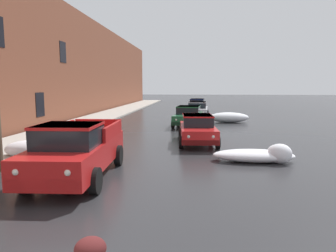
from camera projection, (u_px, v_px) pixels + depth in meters
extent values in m
cube|color=#A8A399|center=(65.00, 129.00, 20.29)|extent=(3.32, 80.00, 0.12)
cube|color=brown|center=(29.00, 56.00, 19.89)|extent=(0.60, 80.00, 9.39)
cube|color=black|center=(40.00, 105.00, 20.70)|extent=(0.08, 1.10, 1.60)
cube|color=black|center=(63.00, 52.00, 24.12)|extent=(0.08, 1.10, 1.60)
ellipsoid|color=white|center=(33.00, 149.00, 12.28)|extent=(2.26, 1.21, 0.72)
ellipsoid|color=white|center=(38.00, 153.00, 12.23)|extent=(0.58, 0.48, 0.48)
ellipsoid|color=white|center=(229.00, 117.00, 24.35)|extent=(3.08, 1.45, 0.78)
ellipsoid|color=white|center=(222.00, 119.00, 24.22)|extent=(0.76, 0.63, 0.63)
ellipsoid|color=white|center=(254.00, 156.00, 11.76)|extent=(3.05, 1.15, 0.46)
ellipsoid|color=white|center=(280.00, 154.00, 11.47)|extent=(0.88, 0.73, 0.73)
ellipsoid|color=white|center=(278.00, 153.00, 11.73)|extent=(0.80, 0.66, 0.66)
cube|color=red|center=(78.00, 154.00, 9.71)|extent=(2.13, 5.17, 0.76)
cube|color=black|center=(69.00, 135.00, 8.91)|extent=(1.73, 1.71, 0.64)
cube|color=red|center=(68.00, 126.00, 8.88)|extent=(1.77, 1.76, 0.08)
cube|color=red|center=(113.00, 130.00, 10.60)|extent=(0.22, 2.44, 0.44)
cube|color=red|center=(61.00, 130.00, 10.68)|extent=(0.22, 2.44, 0.44)
cube|color=red|center=(98.00, 125.00, 12.10)|extent=(1.79, 0.19, 0.44)
cube|color=#B7B7BC|center=(43.00, 185.00, 7.27)|extent=(1.79, 0.21, 0.32)
sphere|color=white|center=(68.00, 173.00, 7.17)|extent=(0.16, 0.16, 0.16)
sphere|color=white|center=(16.00, 172.00, 7.22)|extent=(0.16, 0.16, 0.16)
cylinder|color=black|center=(95.00, 181.00, 8.20)|extent=(0.25, 0.73, 0.72)
cylinder|color=black|center=(24.00, 180.00, 8.28)|extent=(0.25, 0.73, 0.72)
cylinder|color=black|center=(118.00, 155.00, 11.23)|extent=(0.25, 0.73, 0.72)
cylinder|color=black|center=(66.00, 155.00, 11.31)|extent=(0.25, 0.73, 0.72)
cube|color=red|center=(198.00, 132.00, 15.34)|extent=(1.90, 4.16, 0.60)
cube|color=black|center=(197.00, 120.00, 15.47)|extent=(1.54, 2.20, 0.52)
cube|color=red|center=(197.00, 115.00, 15.44)|extent=(1.57, 2.24, 0.06)
cube|color=#520B0B|center=(201.00, 143.00, 13.41)|extent=(1.59, 0.23, 0.22)
cube|color=#520B0B|center=(195.00, 130.00, 17.33)|extent=(1.59, 0.23, 0.22)
cylinder|color=black|center=(218.00, 142.00, 14.12)|extent=(0.22, 0.61, 0.60)
cylinder|color=black|center=(181.00, 142.00, 14.16)|extent=(0.22, 0.61, 0.60)
cylinder|color=black|center=(211.00, 134.00, 16.61)|extent=(0.22, 0.61, 0.60)
cylinder|color=black|center=(180.00, 134.00, 16.65)|extent=(0.22, 0.61, 0.60)
sphere|color=silver|center=(213.00, 137.00, 13.33)|extent=(0.14, 0.14, 0.14)
sphere|color=silver|center=(189.00, 137.00, 13.36)|extent=(0.14, 0.14, 0.14)
cube|color=#1E5633|center=(188.00, 118.00, 21.97)|extent=(2.07, 4.34, 0.60)
cube|color=black|center=(189.00, 110.00, 22.11)|extent=(1.67, 2.30, 0.52)
cube|color=#1E5633|center=(189.00, 106.00, 22.08)|extent=(1.71, 2.35, 0.06)
cube|color=black|center=(185.00, 124.00, 19.99)|extent=(1.72, 0.25, 0.22)
cube|color=black|center=(191.00, 117.00, 24.01)|extent=(1.72, 0.25, 0.22)
cylinder|color=black|center=(200.00, 125.00, 20.59)|extent=(0.22, 0.61, 0.60)
cylinder|color=black|center=(173.00, 124.00, 20.88)|extent=(0.22, 0.61, 0.60)
cylinder|color=black|center=(202.00, 120.00, 23.14)|extent=(0.22, 0.61, 0.60)
cylinder|color=black|center=(178.00, 120.00, 23.44)|extent=(0.22, 0.61, 0.60)
sphere|color=silver|center=(194.00, 120.00, 19.83)|extent=(0.14, 0.14, 0.14)
sphere|color=silver|center=(176.00, 120.00, 20.02)|extent=(0.14, 0.14, 0.14)
cube|color=#B7B7BC|center=(197.00, 111.00, 27.74)|extent=(1.94, 4.46, 0.60)
cube|color=black|center=(198.00, 105.00, 27.89)|extent=(1.60, 2.34, 0.52)
cube|color=#B7B7BC|center=(198.00, 102.00, 27.86)|extent=(1.64, 2.39, 0.06)
cube|color=#525254|center=(196.00, 115.00, 25.66)|extent=(1.72, 0.19, 0.22)
cube|color=#525254|center=(198.00, 111.00, 29.87)|extent=(1.72, 0.19, 0.22)
cylinder|color=black|center=(207.00, 116.00, 26.32)|extent=(0.21, 0.61, 0.60)
cylinder|color=black|center=(186.00, 116.00, 26.56)|extent=(0.21, 0.61, 0.60)
cylinder|color=black|center=(208.00, 113.00, 29.00)|extent=(0.21, 0.61, 0.60)
cylinder|color=black|center=(188.00, 113.00, 29.24)|extent=(0.21, 0.61, 0.60)
sphere|color=silver|center=(203.00, 112.00, 25.52)|extent=(0.14, 0.14, 0.14)
sphere|color=silver|center=(189.00, 112.00, 25.67)|extent=(0.14, 0.14, 0.14)
cube|color=navy|center=(197.00, 106.00, 34.08)|extent=(1.97, 4.35, 0.60)
cube|color=black|center=(197.00, 101.00, 34.21)|extent=(1.59, 2.30, 0.52)
cube|color=navy|center=(197.00, 99.00, 34.18)|extent=(1.63, 2.35, 0.06)
cube|color=black|center=(196.00, 109.00, 32.07)|extent=(1.64, 0.24, 0.22)
cube|color=black|center=(198.00, 107.00, 36.13)|extent=(1.64, 0.24, 0.22)
cylinder|color=black|center=(204.00, 110.00, 32.69)|extent=(0.22, 0.61, 0.60)
cylinder|color=black|center=(188.00, 110.00, 32.96)|extent=(0.22, 0.61, 0.60)
cylinder|color=black|center=(205.00, 108.00, 35.26)|extent=(0.22, 0.61, 0.60)
cylinder|color=black|center=(190.00, 108.00, 35.54)|extent=(0.22, 0.61, 0.60)
sphere|color=silver|center=(201.00, 107.00, 31.92)|extent=(0.14, 0.14, 0.14)
sphere|color=silver|center=(190.00, 107.00, 32.10)|extent=(0.14, 0.14, 0.14)
ellipsoid|color=#4C1919|center=(90.00, 249.00, 2.24)|extent=(0.23, 0.23, 0.17)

